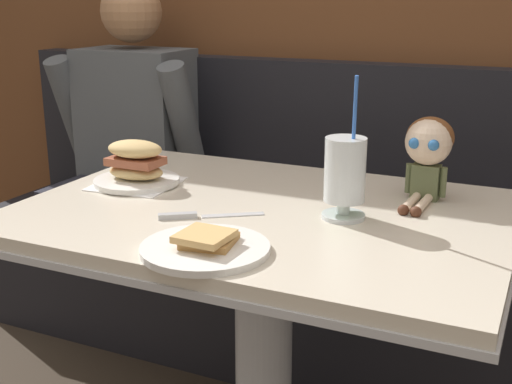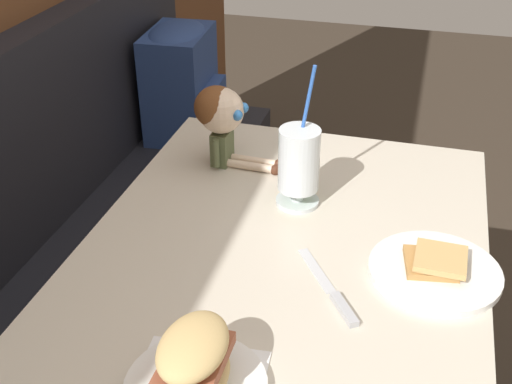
{
  "view_description": "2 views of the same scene",
  "coord_description": "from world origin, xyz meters",
  "px_view_note": "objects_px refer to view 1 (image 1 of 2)",
  "views": [
    {
      "loc": [
        0.59,
        -1.15,
        1.22
      ],
      "look_at": [
        -0.01,
        0.16,
        0.78
      ],
      "focal_mm": 46.79,
      "sensor_mm": 36.0,
      "label": 1
    },
    {
      "loc": [
        -1.02,
        -0.05,
        1.51
      ],
      "look_at": [
        0.06,
        0.25,
        0.83
      ],
      "focal_mm": 45.68,
      "sensor_mm": 36.0,
      "label": 2
    }
  ],
  "objects_px": {
    "toast_plate": "(205,246)",
    "milkshake_glass": "(345,173)",
    "sandwich_plate": "(136,167)",
    "seated_doll": "(428,147)",
    "diner_patron": "(131,132)",
    "butter_knife": "(193,216)"
  },
  "relations": [
    {
      "from": "butter_knife",
      "to": "diner_patron",
      "type": "relative_size",
      "value": 0.25
    },
    {
      "from": "milkshake_glass",
      "to": "butter_knife",
      "type": "distance_m",
      "value": 0.35
    },
    {
      "from": "sandwich_plate",
      "to": "seated_doll",
      "type": "bearing_deg",
      "value": 14.7
    },
    {
      "from": "sandwich_plate",
      "to": "seated_doll",
      "type": "distance_m",
      "value": 0.73
    },
    {
      "from": "toast_plate",
      "to": "milkshake_glass",
      "type": "distance_m",
      "value": 0.36
    },
    {
      "from": "butter_knife",
      "to": "milkshake_glass",
      "type": "bearing_deg",
      "value": 24.36
    },
    {
      "from": "milkshake_glass",
      "to": "diner_patron",
      "type": "height_order",
      "value": "diner_patron"
    },
    {
      "from": "butter_knife",
      "to": "sandwich_plate",
      "type": "bearing_deg",
      "value": 147.31
    },
    {
      "from": "butter_knife",
      "to": "seated_doll",
      "type": "height_order",
      "value": "seated_doll"
    },
    {
      "from": "toast_plate",
      "to": "butter_knife",
      "type": "distance_m",
      "value": 0.21
    },
    {
      "from": "milkshake_glass",
      "to": "sandwich_plate",
      "type": "bearing_deg",
      "value": 176.56
    },
    {
      "from": "milkshake_glass",
      "to": "sandwich_plate",
      "type": "distance_m",
      "value": 0.57
    },
    {
      "from": "butter_knife",
      "to": "diner_patron",
      "type": "height_order",
      "value": "diner_patron"
    },
    {
      "from": "toast_plate",
      "to": "butter_knife",
      "type": "bearing_deg",
      "value": 126.44
    },
    {
      "from": "butter_knife",
      "to": "toast_plate",
      "type": "bearing_deg",
      "value": -53.56
    },
    {
      "from": "toast_plate",
      "to": "seated_doll",
      "type": "xyz_separation_m",
      "value": [
        0.31,
        0.52,
        0.12
      ]
    },
    {
      "from": "sandwich_plate",
      "to": "diner_patron",
      "type": "xyz_separation_m",
      "value": [
        -0.39,
        0.54,
        -0.04
      ]
    },
    {
      "from": "toast_plate",
      "to": "seated_doll",
      "type": "relative_size",
      "value": 1.14
    },
    {
      "from": "seated_doll",
      "to": "diner_patron",
      "type": "height_order",
      "value": "diner_patron"
    },
    {
      "from": "sandwich_plate",
      "to": "diner_patron",
      "type": "distance_m",
      "value": 0.67
    },
    {
      "from": "milkshake_glass",
      "to": "seated_doll",
      "type": "distance_m",
      "value": 0.26
    },
    {
      "from": "toast_plate",
      "to": "milkshake_glass",
      "type": "relative_size",
      "value": 0.79
    }
  ]
}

